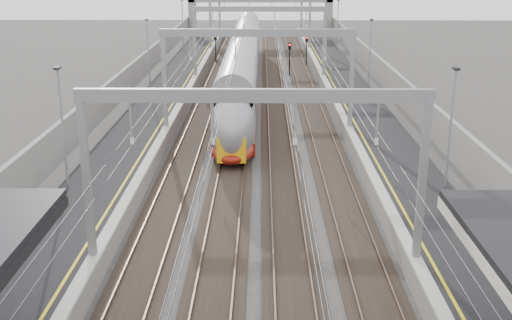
{
  "coord_description": "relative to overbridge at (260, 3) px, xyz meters",
  "views": [
    {
      "loc": [
        0.29,
        -0.67,
        12.12
      ],
      "look_at": [
        0.0,
        29.43,
        2.56
      ],
      "focal_mm": 45.0,
      "sensor_mm": 36.0,
      "label": 1
    }
  ],
  "objects": [
    {
      "name": "train",
      "position": [
        -1.5,
        -41.81,
        -3.2
      ],
      "size": [
        2.72,
        49.6,
        4.3
      ],
      "color": "maroon",
      "rests_on": "ground"
    },
    {
      "name": "signal_red_far",
      "position": [
        5.4,
        -26.18,
        -2.89
      ],
      "size": [
        0.32,
        0.32,
        3.48
      ],
      "color": "black",
      "rests_on": "ground"
    },
    {
      "name": "overbridge",
      "position": [
        0.0,
        0.0,
        0.0
      ],
      "size": [
        22.0,
        2.2,
        6.9
      ],
      "color": "gray",
      "rests_on": "ground"
    },
    {
      "name": "wall_left",
      "position": [
        -11.2,
        -55.0,
        -3.71
      ],
      "size": [
        0.3,
        120.0,
        3.2
      ],
      "primitive_type": "cube",
      "color": "gray",
      "rests_on": "ground"
    },
    {
      "name": "wall_right",
      "position": [
        11.2,
        -55.0,
        -3.71
      ],
      "size": [
        0.3,
        120.0,
        3.2
      ],
      "primitive_type": "cube",
      "color": "gray",
      "rests_on": "ground"
    },
    {
      "name": "overhead_line",
      "position": [
        0.0,
        -48.38,
        0.83
      ],
      "size": [
        13.0,
        140.0,
        6.6
      ],
      "color": "gray",
      "rests_on": "platform_left"
    },
    {
      "name": "tracks",
      "position": [
        0.0,
        -55.0,
        -5.26
      ],
      "size": [
        11.4,
        140.0,
        0.2
      ],
      "color": "black",
      "rests_on": "ground"
    },
    {
      "name": "signal_green",
      "position": [
        -5.2,
        -24.82,
        -2.89
      ],
      "size": [
        0.32,
        0.32,
        3.48
      ],
      "color": "black",
      "rests_on": "ground"
    },
    {
      "name": "platform_left",
      "position": [
        -8.0,
        -55.0,
        -4.81
      ],
      "size": [
        4.0,
        120.0,
        1.0
      ],
      "primitive_type": "cube",
      "color": "black",
      "rests_on": "ground"
    },
    {
      "name": "platform_right",
      "position": [
        8.0,
        -55.0,
        -4.81
      ],
      "size": [
        4.0,
        120.0,
        1.0
      ],
      "primitive_type": "cube",
      "color": "black",
      "rests_on": "ground"
    },
    {
      "name": "signal_red_near",
      "position": [
        3.2,
        -32.45,
        -2.89
      ],
      "size": [
        0.32,
        0.32,
        3.48
      ],
      "color": "black",
      "rests_on": "ground"
    }
  ]
}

